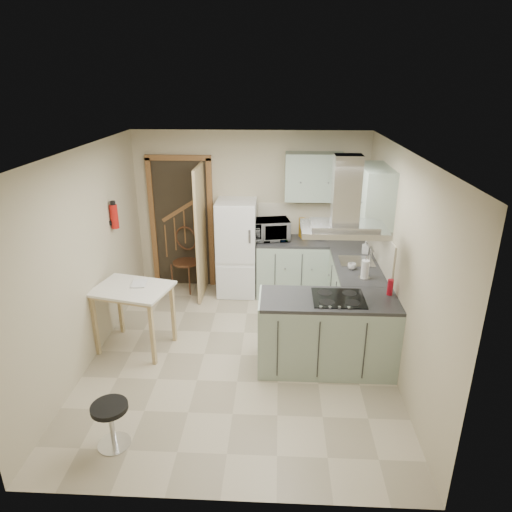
# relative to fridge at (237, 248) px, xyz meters

# --- Properties ---
(floor) EXTENTS (4.20, 4.20, 0.00)m
(floor) POSITION_rel_fridge_xyz_m (0.20, -1.80, -0.75)
(floor) COLOR #B9AB90
(floor) RESTS_ON ground
(ceiling) EXTENTS (4.20, 4.20, 0.00)m
(ceiling) POSITION_rel_fridge_xyz_m (0.20, -1.80, 1.75)
(ceiling) COLOR silver
(ceiling) RESTS_ON back_wall
(back_wall) EXTENTS (3.60, 0.00, 3.60)m
(back_wall) POSITION_rel_fridge_xyz_m (0.20, 0.30, 0.50)
(back_wall) COLOR #BBAF91
(back_wall) RESTS_ON floor
(left_wall) EXTENTS (0.00, 4.20, 4.20)m
(left_wall) POSITION_rel_fridge_xyz_m (-1.60, -1.80, 0.50)
(left_wall) COLOR #BBAF91
(left_wall) RESTS_ON floor
(right_wall) EXTENTS (0.00, 4.20, 4.20)m
(right_wall) POSITION_rel_fridge_xyz_m (2.00, -1.80, 0.50)
(right_wall) COLOR #BBAF91
(right_wall) RESTS_ON floor
(doorway) EXTENTS (1.10, 0.12, 2.10)m
(doorway) POSITION_rel_fridge_xyz_m (-0.90, 0.27, 0.30)
(doorway) COLOR brown
(doorway) RESTS_ON floor
(fridge) EXTENTS (0.60, 0.60, 1.50)m
(fridge) POSITION_rel_fridge_xyz_m (0.00, 0.00, 0.00)
(fridge) COLOR white
(fridge) RESTS_ON floor
(counter_back) EXTENTS (1.08, 0.60, 0.90)m
(counter_back) POSITION_rel_fridge_xyz_m (0.86, 0.00, -0.30)
(counter_back) COLOR #9EB2A0
(counter_back) RESTS_ON floor
(counter_right) EXTENTS (0.60, 1.95, 0.90)m
(counter_right) POSITION_rel_fridge_xyz_m (1.70, -0.68, -0.30)
(counter_right) COLOR #9EB2A0
(counter_right) RESTS_ON floor
(splashback) EXTENTS (1.68, 0.02, 0.50)m
(splashback) POSITION_rel_fridge_xyz_m (1.16, 0.29, 0.40)
(splashback) COLOR beige
(splashback) RESTS_ON counter_back
(wall_cabinet_back) EXTENTS (0.85, 0.35, 0.70)m
(wall_cabinet_back) POSITION_rel_fridge_xyz_m (1.15, 0.12, 1.10)
(wall_cabinet_back) COLOR #9EB2A0
(wall_cabinet_back) RESTS_ON back_wall
(wall_cabinet_right) EXTENTS (0.35, 0.90, 0.70)m
(wall_cabinet_right) POSITION_rel_fridge_xyz_m (1.82, -0.95, 1.10)
(wall_cabinet_right) COLOR #9EB2A0
(wall_cabinet_right) RESTS_ON right_wall
(peninsula) EXTENTS (1.55, 0.65, 0.90)m
(peninsula) POSITION_rel_fridge_xyz_m (1.22, -1.98, -0.30)
(peninsula) COLOR #9EB2A0
(peninsula) RESTS_ON floor
(hob) EXTENTS (0.58, 0.50, 0.01)m
(hob) POSITION_rel_fridge_xyz_m (1.32, -1.98, 0.16)
(hob) COLOR black
(hob) RESTS_ON peninsula
(extractor_hood) EXTENTS (0.90, 0.55, 0.10)m
(extractor_hood) POSITION_rel_fridge_xyz_m (1.32, -1.98, 0.97)
(extractor_hood) COLOR silver
(extractor_hood) RESTS_ON ceiling
(sink) EXTENTS (0.45, 0.40, 0.01)m
(sink) POSITION_rel_fridge_xyz_m (1.70, -0.85, 0.16)
(sink) COLOR silver
(sink) RESTS_ON counter_right
(fire_extinguisher) EXTENTS (0.10, 0.10, 0.32)m
(fire_extinguisher) POSITION_rel_fridge_xyz_m (-1.54, -0.90, 0.75)
(fire_extinguisher) COLOR #B2140F
(fire_extinguisher) RESTS_ON left_wall
(drop_leaf_table) EXTENTS (1.03, 0.86, 0.84)m
(drop_leaf_table) POSITION_rel_fridge_xyz_m (-1.13, -1.68, -0.33)
(drop_leaf_table) COLOR tan
(drop_leaf_table) RESTS_ON floor
(bentwood_chair) EXTENTS (0.54, 0.54, 0.92)m
(bentwood_chair) POSITION_rel_fridge_xyz_m (-0.83, 0.07, -0.29)
(bentwood_chair) COLOR #4A2C18
(bentwood_chair) RESTS_ON floor
(stool) EXTENTS (0.35, 0.35, 0.45)m
(stool) POSITION_rel_fridge_xyz_m (-0.87, -3.34, -0.52)
(stool) COLOR black
(stool) RESTS_ON floor
(microwave) EXTENTS (0.63, 0.48, 0.31)m
(microwave) POSITION_rel_fridge_xyz_m (0.51, 0.00, 0.31)
(microwave) COLOR black
(microwave) RESTS_ON counter_back
(kettle) EXTENTS (0.22, 0.22, 0.24)m
(kettle) POSITION_rel_fridge_xyz_m (1.29, 0.06, 0.27)
(kettle) COLOR silver
(kettle) RESTS_ON counter_back
(cereal_box) EXTENTS (0.14, 0.21, 0.30)m
(cereal_box) POSITION_rel_fridge_xyz_m (1.02, 0.10, 0.30)
(cereal_box) COLOR orange
(cereal_box) RESTS_ON counter_back
(soap_bottle) EXTENTS (0.09, 0.09, 0.19)m
(soap_bottle) POSITION_rel_fridge_xyz_m (1.87, -0.53, 0.24)
(soap_bottle) COLOR #A8A8B4
(soap_bottle) RESTS_ON counter_right
(paper_towel) EXTENTS (0.10, 0.10, 0.24)m
(paper_towel) POSITION_rel_fridge_xyz_m (1.71, -1.40, 0.27)
(paper_towel) COLOR silver
(paper_towel) RESTS_ON counter_right
(cup) EXTENTS (0.11, 0.11, 0.08)m
(cup) POSITION_rel_fridge_xyz_m (1.60, -1.12, 0.19)
(cup) COLOR silver
(cup) RESTS_ON counter_right
(red_bottle) EXTENTS (0.08, 0.08, 0.19)m
(red_bottle) POSITION_rel_fridge_xyz_m (1.92, -1.85, 0.24)
(red_bottle) COLOR #B20F1E
(red_bottle) RESTS_ON peninsula
(book) EXTENTS (0.20, 0.26, 0.11)m
(book) POSITION_rel_fridge_xyz_m (-1.16, -1.60, 0.14)
(book) COLOR brown
(book) RESTS_ON drop_leaf_table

